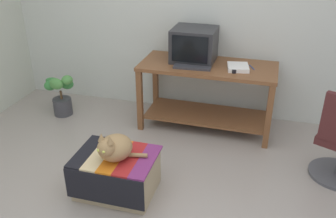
% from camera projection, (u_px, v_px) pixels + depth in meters
% --- Properties ---
extents(ground_plane, '(14.00, 14.00, 0.00)m').
position_uv_depth(ground_plane, '(144.00, 212.00, 3.06)').
color(ground_plane, '#9E9389').
extents(back_wall, '(8.00, 0.10, 2.60)m').
position_uv_depth(back_wall, '(198.00, 6.00, 4.24)').
color(back_wall, silver).
rests_on(back_wall, ground_plane).
extents(desk, '(1.51, 0.67, 0.77)m').
position_uv_depth(desk, '(207.00, 85.00, 4.14)').
color(desk, brown).
rests_on(desk, ground_plane).
extents(tv_monitor, '(0.48, 0.45, 0.37)m').
position_uv_depth(tv_monitor, '(194.00, 45.00, 4.09)').
color(tv_monitor, '#28282B').
rests_on(tv_monitor, desk).
extents(keyboard, '(0.41, 0.17, 0.02)m').
position_uv_depth(keyboard, '(192.00, 67.00, 3.94)').
color(keyboard, '#333338').
rests_on(keyboard, desk).
extents(book, '(0.26, 0.28, 0.04)m').
position_uv_depth(book, '(238.00, 67.00, 3.90)').
color(book, white).
rests_on(book, desk).
extents(ottoman_with_blanket, '(0.69, 0.53, 0.37)m').
position_uv_depth(ottoman_with_blanket, '(117.00, 174.00, 3.22)').
color(ottoman_with_blanket, tan).
rests_on(ottoman_with_blanket, ground_plane).
extents(cat, '(0.43, 0.37, 0.29)m').
position_uv_depth(cat, '(114.00, 148.00, 3.04)').
color(cat, '#9E7A4C').
rests_on(cat, ottoman_with_blanket).
extents(potted_plant, '(0.44, 0.30, 0.55)m').
position_uv_depth(potted_plant, '(61.00, 95.00, 4.52)').
color(potted_plant, '#3D3D42').
rests_on(potted_plant, ground_plane).
extents(stapler, '(0.09, 0.11, 0.04)m').
position_uv_depth(stapler, '(232.00, 70.00, 3.83)').
color(stapler, black).
rests_on(stapler, desk).
extents(pen, '(0.07, 0.13, 0.01)m').
position_uv_depth(pen, '(252.00, 67.00, 3.95)').
color(pen, '#2351B2').
rests_on(pen, desk).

